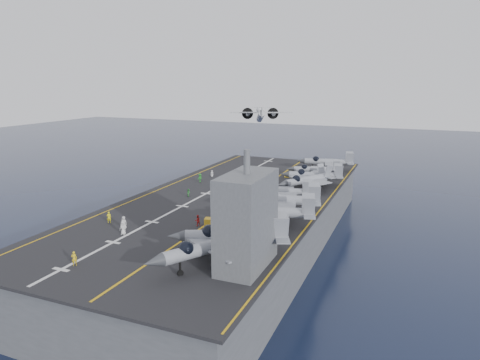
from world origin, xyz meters
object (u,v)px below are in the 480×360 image
at_px(island_superstructure, 247,209).
at_px(transport_plane, 261,116).
at_px(fighter_jet_0, 211,245).
at_px(tow_cart_a, 212,222).

distance_m(island_superstructure, transport_plane, 92.41).
relative_size(fighter_jet_0, transport_plane, 0.78).
height_order(fighter_jet_0, transport_plane, transport_plane).
height_order(island_superstructure, tow_cart_a, island_superstructure).
bearing_deg(transport_plane, fighter_jet_0, -73.98).
relative_size(fighter_jet_0, tow_cart_a, 7.73).
bearing_deg(tow_cart_a, island_superstructure, -47.81).
relative_size(island_superstructure, fighter_jet_0, 0.78).
xyz_separation_m(island_superstructure, transport_plane, (-29.74, 87.40, 4.04)).
distance_m(island_superstructure, fighter_jet_0, 6.51).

